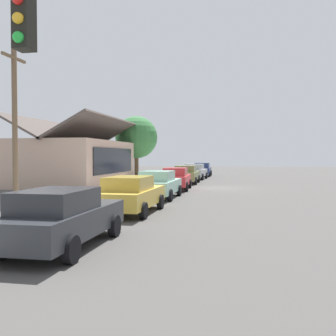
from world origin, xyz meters
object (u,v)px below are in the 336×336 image
(car_mustard, at_px, (131,194))
(car_olive, at_px, (186,174))
(car_silver, at_px, (195,171))
(car_charcoal, at_px, (62,217))
(fire_hydrant_red, at_px, (130,190))
(car_cherry, at_px, (176,178))
(shade_tree, at_px, (136,137))
(utility_pole_wooden, at_px, (15,123))
(car_navy, at_px, (202,169))
(car_seafoam, at_px, (159,184))

(car_mustard, bearing_deg, car_olive, 1.27)
(car_olive, bearing_deg, car_silver, -1.72)
(car_charcoal, bearing_deg, car_mustard, -0.36)
(car_mustard, relative_size, car_olive, 0.99)
(car_mustard, bearing_deg, fire_hydrant_red, 17.77)
(car_cherry, bearing_deg, shade_tree, 24.79)
(car_charcoal, height_order, utility_pole_wooden, utility_pole_wooden)
(car_olive, relative_size, utility_pole_wooden, 0.65)
(car_olive, height_order, car_silver, same)
(car_olive, bearing_deg, car_navy, -1.95)
(car_mustard, bearing_deg, car_seafoam, 1.38)
(car_charcoal, relative_size, car_cherry, 1.02)
(utility_pole_wooden, bearing_deg, car_olive, -16.87)
(car_charcoal, relative_size, car_navy, 0.98)
(car_mustard, distance_m, shade_tree, 24.37)
(car_cherry, xyz_separation_m, car_olive, (6.32, 0.16, 0.00))
(car_mustard, relative_size, shade_tree, 0.74)
(car_charcoal, distance_m, car_cherry, 17.99)
(car_mustard, xyz_separation_m, utility_pole_wooden, (0.29, 5.59, 3.11))
(car_cherry, bearing_deg, car_navy, -3.05)
(car_cherry, height_order, utility_pole_wooden, utility_pole_wooden)
(car_seafoam, height_order, car_silver, same)
(car_seafoam, xyz_separation_m, car_silver, (18.20, 0.11, -0.00))
(car_silver, distance_m, fire_hydrant_red, 19.03)
(car_cherry, xyz_separation_m, car_navy, (18.83, 0.05, 0.00))
(car_olive, bearing_deg, car_charcoal, 179.02)
(shade_tree, bearing_deg, fire_hydrant_red, -165.63)
(car_seafoam, xyz_separation_m, fire_hydrant_red, (-0.78, 1.51, -0.32))
(car_charcoal, distance_m, utility_pole_wooden, 9.18)
(car_charcoal, height_order, fire_hydrant_red, car_charcoal)
(car_olive, bearing_deg, utility_pole_wooden, 161.70)
(car_mustard, xyz_separation_m, car_cherry, (11.66, 0.06, -0.00))
(car_mustard, xyz_separation_m, car_seafoam, (5.91, 0.09, 0.00))
(car_cherry, relative_size, car_olive, 0.98)
(car_seafoam, relative_size, car_navy, 0.97)
(car_seafoam, height_order, fire_hydrant_red, car_seafoam)
(car_cherry, relative_size, shade_tree, 0.73)
(car_cherry, relative_size, fire_hydrant_red, 6.75)
(car_cherry, bearing_deg, car_silver, -2.59)
(car_silver, bearing_deg, car_seafoam, -176.60)
(car_navy, bearing_deg, car_olive, 177.58)
(car_mustard, bearing_deg, car_charcoal, -179.83)
(car_seafoam, height_order, utility_pole_wooden, utility_pole_wooden)
(fire_hydrant_red, bearing_deg, car_olive, -6.06)
(car_mustard, distance_m, fire_hydrant_red, 5.39)
(car_mustard, distance_m, utility_pole_wooden, 6.41)
(car_mustard, distance_m, car_seafoam, 5.92)
(car_mustard, height_order, utility_pole_wooden, utility_pole_wooden)
(car_seafoam, relative_size, utility_pole_wooden, 0.64)
(car_silver, height_order, fire_hydrant_red, car_silver)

